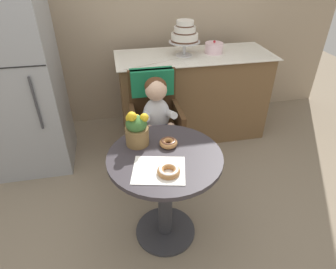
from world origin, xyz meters
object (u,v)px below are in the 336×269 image
round_layer_cake (214,48)px  refrigerator (18,80)px  seated_child (157,113)px  donut_mid (168,142)px  cafe_table (165,181)px  donut_front (169,171)px  flower_vase (137,129)px  wicker_chair (154,109)px  tiered_cake_stand (185,34)px

round_layer_cake → refrigerator: 1.82m
seated_child → donut_mid: (-0.01, -0.50, 0.07)m
cafe_table → donut_mid: bearing=66.6°
donut_front → flower_vase: (-0.14, 0.33, 0.09)m
donut_front → refrigerator: refrigerator is taller
cafe_table → refrigerator: size_ratio=0.42×
round_layer_cake → wicker_chair: bearing=-141.1°
seated_child → tiered_cake_stand: size_ratio=2.21×
cafe_table → round_layer_cake: bearing=60.4°
donut_mid → flower_vase: bearing=162.3°
cafe_table → seated_child: size_ratio=0.99×
wicker_chair → donut_mid: (-0.01, -0.66, 0.10)m
flower_vase → seated_child: bearing=65.4°
donut_front → round_layer_cake: size_ratio=0.74×
tiered_cake_stand → round_layer_cake: (0.31, 0.02, -0.15)m
donut_front → flower_vase: flower_vase is taller
donut_front → donut_mid: size_ratio=1.12×
seated_child → donut_front: size_ratio=5.58×
flower_vase → donut_mid: bearing=-17.7°
cafe_table → round_layer_cake: round_layer_cake is taller
donut_mid → refrigerator: refrigerator is taller
cafe_table → tiered_cake_stand: (0.44, 1.30, 0.59)m
wicker_chair → round_layer_cake: size_ratio=5.40×
donut_front → cafe_table: bearing=86.3°
donut_front → tiered_cake_stand: size_ratio=0.40×
wicker_chair → round_layer_cake: bearing=33.2°
cafe_table → tiered_cake_stand: 1.50m
round_layer_cake → refrigerator: bearing=-173.1°
flower_vase → round_layer_cake: (0.90, 1.16, 0.12)m
seated_child → donut_mid: bearing=-91.2°
round_layer_cake → donut_mid: bearing=-120.1°
cafe_table → tiered_cake_stand: tiered_cake_stand is taller
cafe_table → refrigerator: refrigerator is taller
donut_front → wicker_chair: bearing=86.1°
wicker_chair → flower_vase: size_ratio=3.89×
flower_vase → tiered_cake_stand: 1.31m
donut_mid → refrigerator: (-1.09, 1.00, 0.11)m
wicker_chair → tiered_cake_stand: (0.39, 0.54, 0.46)m
cafe_table → flower_vase: size_ratio=2.93×
refrigerator → round_layer_cake: bearing=6.9°
donut_front → round_layer_cake: (0.76, 1.49, 0.21)m
donut_mid → seated_child: bearing=88.8°
seated_child → tiered_cake_stand: bearing=60.9°
wicker_chair → seated_child: seated_child is taller
donut_mid → wicker_chair: bearing=89.1°
seated_child → refrigerator: bearing=155.7°
donut_mid → refrigerator: bearing=137.5°
donut_mid → flower_vase: (-0.19, 0.06, 0.09)m
flower_vase → round_layer_cake: bearing=52.2°
round_layer_cake → cafe_table: bearing=-119.6°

